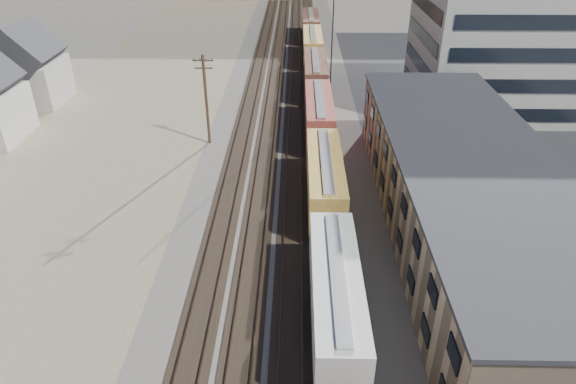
{
  "coord_description": "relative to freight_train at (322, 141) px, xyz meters",
  "views": [
    {
      "loc": [
        1.24,
        -10.56,
        24.44
      ],
      "look_at": [
        0.6,
        26.08,
        3.0
      ],
      "focal_mm": 32.0,
      "sensor_mm": 36.0,
      "label": 1
    }
  ],
  "objects": [
    {
      "name": "ballast_bed",
      "position": [
        -3.8,
        13.4,
        -2.76
      ],
      "size": [
        18.0,
        200.0,
        0.06
      ],
      "primitive_type": "cube",
      "color": "#4C4742",
      "rests_on": "ground"
    },
    {
      "name": "dirt_yard",
      "position": [
        -23.8,
        3.4,
        -2.78
      ],
      "size": [
        24.0,
        180.0,
        0.03
      ],
      "primitive_type": "cube",
      "color": "#715F4D",
      "rests_on": "ground"
    },
    {
      "name": "asphalt_lot",
      "position": [
        18.2,
        -1.6,
        -2.77
      ],
      "size": [
        26.0,
        120.0,
        0.04
      ],
      "primitive_type": "cube",
      "color": "#232326",
      "rests_on": "ground"
    },
    {
      "name": "rail_tracks",
      "position": [
        -4.35,
        13.4,
        -2.68
      ],
      "size": [
        11.4,
        200.0,
        0.24
      ],
      "color": "black",
      "rests_on": "ground"
    },
    {
      "name": "freight_train",
      "position": [
        0.0,
        0.0,
        0.0
      ],
      "size": [
        3.0,
        119.74,
        4.46
      ],
      "color": "black",
      "rests_on": "ground"
    },
    {
      "name": "warehouse",
      "position": [
        11.18,
        -11.6,
        0.86
      ],
      "size": [
        12.4,
        40.4,
        7.25
      ],
      "color": "tan",
      "rests_on": "ground"
    },
    {
      "name": "office_tower",
      "position": [
        24.15,
        18.35,
        6.47
      ],
      "size": [
        22.6,
        18.6,
        18.45
      ],
      "color": "#9E998E",
      "rests_on": "ground"
    },
    {
      "name": "utility_pole_north",
      "position": [
        -12.3,
        5.4,
        2.5
      ],
      "size": [
        2.2,
        0.32,
        10.0
      ],
      "color": "#382619",
      "rests_on": "ground"
    },
    {
      "name": "radio_mast",
      "position": [
        2.2,
        23.4,
        6.33
      ],
      "size": [
        1.2,
        0.16,
        18.0
      ],
      "color": "black",
      "rests_on": "ground"
    },
    {
      "name": "parked_car_blue",
      "position": [
        22.48,
        22.7,
        -1.94
      ],
      "size": [
        5.88,
        6.62,
        1.7
      ],
      "primitive_type": "imported",
      "rotation": [
        0.0,
        0.0,
        0.63
      ],
      "color": "navy",
      "rests_on": "ground"
    },
    {
      "name": "parked_car_far",
      "position": [
        23.53,
        13.34,
        -1.99
      ],
      "size": [
        3.6,
        5.11,
        1.62
      ],
      "primitive_type": "imported",
      "rotation": [
        0.0,
        0.0,
        0.4
      ],
      "color": "silver",
      "rests_on": "ground"
    }
  ]
}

